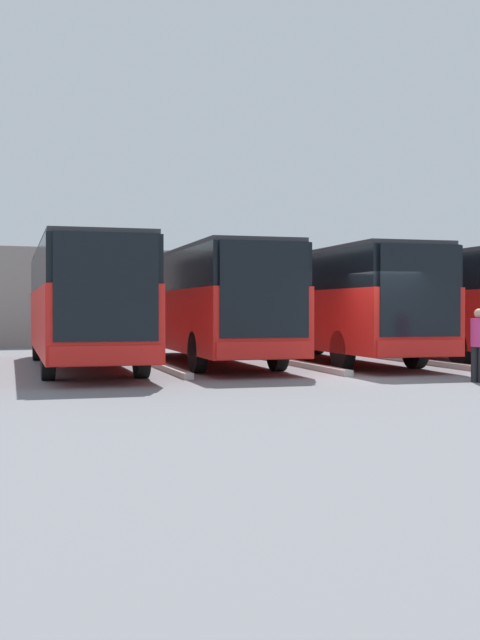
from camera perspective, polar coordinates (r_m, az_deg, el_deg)
ground_plane at (r=19.31m, az=9.03°, el=-4.01°), size 600.00×600.00×0.00m
bus_0 at (r=26.87m, az=13.41°, el=1.26°), size 3.72×11.85×3.29m
curb_divider_0 at (r=24.41m, az=12.17°, el=-2.83°), size 1.03×6.98×0.15m
bus_1 at (r=24.84m, az=6.28°, el=1.31°), size 3.72×11.85×3.29m
curb_divider_1 at (r=22.49m, az=4.15°, el=-3.12°), size 1.03×6.98×0.15m
bus_2 at (r=23.84m, az=-2.49°, el=1.33°), size 3.72×11.85×3.29m
curb_divider_2 at (r=21.66m, az=-5.65°, el=-3.28°), size 1.03×6.98×0.15m
bus_3 at (r=22.21m, az=-11.18°, el=1.36°), size 3.72×11.85×3.29m
pedestrian at (r=18.29m, az=16.63°, el=-1.56°), size 0.43×0.43×1.62m
station_building at (r=41.45m, az=-8.47°, el=1.52°), size 36.43×14.71×4.21m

